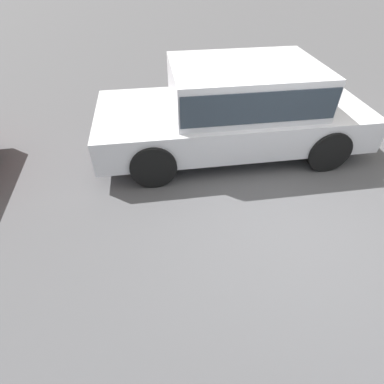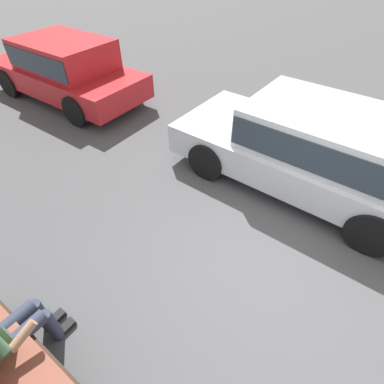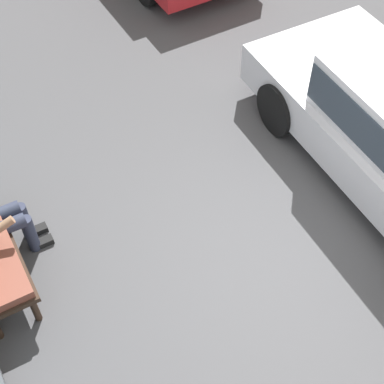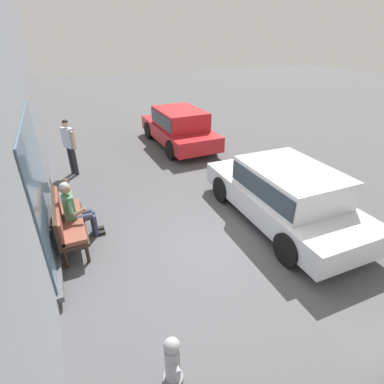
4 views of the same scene
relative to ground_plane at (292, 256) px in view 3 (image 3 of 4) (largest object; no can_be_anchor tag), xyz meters
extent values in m
plane|color=#4C4C4F|center=(0.00, 0.00, 0.00)|extent=(60.00, 60.00, 0.00)
cylinder|color=#332319|center=(0.61, 2.61, 0.20)|extent=(0.07, 0.07, 0.40)
cylinder|color=#2D3347|center=(1.61, 2.57, 0.51)|extent=(0.15, 0.42, 0.15)
cylinder|color=#2D3347|center=(1.61, 2.36, 0.26)|extent=(0.12, 0.12, 0.51)
cube|color=black|center=(1.61, 2.28, 0.04)|extent=(0.10, 0.24, 0.07)
cylinder|color=#2D3347|center=(1.43, 2.57, 0.51)|extent=(0.15, 0.42, 0.15)
cylinder|color=#2D3347|center=(1.43, 2.36, 0.26)|extent=(0.12, 0.12, 0.51)
cube|color=black|center=(1.43, 2.28, 0.04)|extent=(0.10, 0.24, 0.07)
cylinder|color=#A37556|center=(1.23, 2.60, 0.78)|extent=(0.08, 0.27, 0.17)
cylinder|color=black|center=(1.68, -0.92, 0.34)|extent=(0.67, 0.19, 0.67)
camera|label=1|loc=(1.70, 2.60, 2.85)|focal=28.00mm
camera|label=2|loc=(-0.57, 2.60, 3.42)|focal=28.00mm
camera|label=3|loc=(-2.47, 2.60, 5.28)|focal=55.00mm
camera|label=4|loc=(-4.34, 2.60, 3.97)|focal=28.00mm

